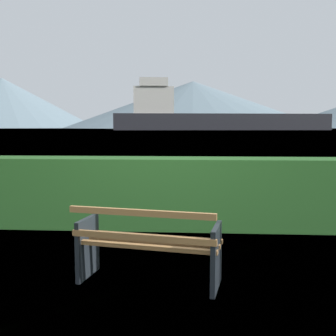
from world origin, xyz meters
TOP-DOWN VIEW (x-y plane):
  - ground_plane at (0.00, 0.00)m, footprint 1400.00×1400.00m
  - water_surface at (0.00, 306.05)m, footprint 620.00×620.00m
  - park_bench at (-0.01, -0.06)m, footprint 1.61×0.85m
  - hedge_row at (0.00, 2.40)m, footprint 10.99×0.74m
  - cargo_ship_large at (7.01, 209.81)m, footprint 116.53×31.33m
  - distant_hills at (59.47, 573.22)m, footprint 923.98×413.65m

SIDE VIEW (x-z plane):
  - ground_plane at x=0.00m, z-range 0.00..0.00m
  - water_surface at x=0.00m, z-range 0.00..0.00m
  - park_bench at x=-0.01m, z-range -0.01..0.85m
  - hedge_row at x=0.00m, z-range 0.00..1.17m
  - cargo_ship_large at x=7.01m, z-range -5.92..20.94m
  - distant_hills at x=59.47m, z-range -3.39..70.26m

